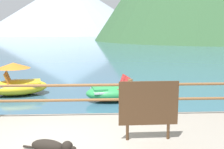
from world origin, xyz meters
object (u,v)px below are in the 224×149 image
dog_resting (51,146)px  pedal_boat_0 (115,92)px  sign_board (149,104)px  pedal_boat_3 (17,84)px

dog_resting → pedal_boat_0: bearing=74.2°
sign_board → dog_resting: bearing=-163.9°
dog_resting → pedal_boat_3: 6.70m
sign_board → dog_resting: sign_board is taller
pedal_boat_3 → pedal_boat_0: bearing=-16.2°
sign_board → pedal_boat_0: size_ratio=0.51×
pedal_boat_0 → pedal_boat_3: pedal_boat_3 is taller
pedal_boat_0 → pedal_boat_3: (-3.83, 1.11, 0.13)m
dog_resting → pedal_boat_0: pedal_boat_0 is taller
dog_resting → pedal_boat_0: (1.46, 5.16, -0.21)m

